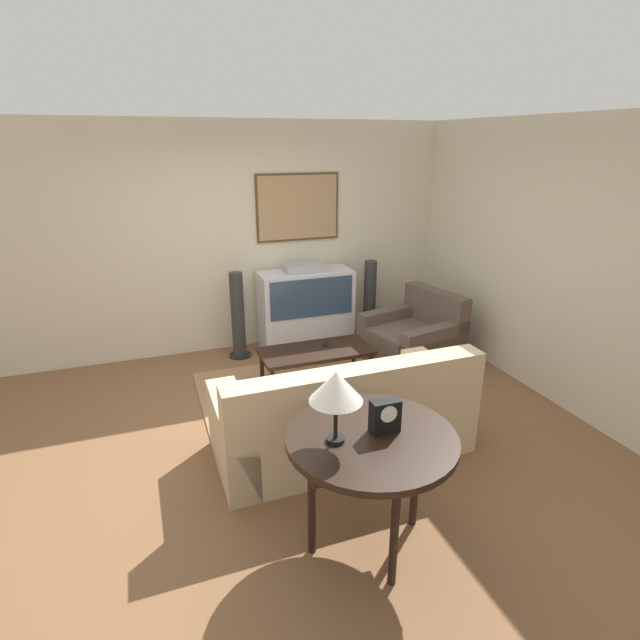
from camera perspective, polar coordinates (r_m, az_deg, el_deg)
ground_plane at (r=4.63m, az=-3.18°, el=-12.34°), size 12.00×12.00×0.00m
wall_back at (r=6.10m, az=-9.21°, el=9.12°), size 12.00×0.10×2.70m
wall_right at (r=5.41m, az=24.39°, el=6.18°), size 0.06×12.00×2.70m
area_rug at (r=5.33m, az=-1.53°, el=-7.64°), size 2.21×1.44×0.01m
tv at (r=6.19m, az=-1.63°, el=1.34°), size 1.14×0.48×1.06m
couch at (r=4.19m, az=2.74°, el=-11.11°), size 2.08×0.92×0.90m
armchair at (r=5.96m, az=10.65°, el=-2.12°), size 1.09×1.09×0.81m
coffee_table at (r=5.22m, az=-0.47°, el=-3.82°), size 1.16×0.54×0.41m
console_table at (r=3.11m, az=5.90°, el=-14.10°), size 1.04×1.04×0.81m
table_lamp at (r=2.82m, az=1.84°, el=-7.71°), size 0.31×0.31×0.45m
mantel_clock at (r=3.06m, az=7.44°, el=-10.81°), size 0.18×0.10×0.21m
remote at (r=5.33m, az=0.63°, el=-2.71°), size 0.10×0.16×0.02m
speaker_tower_left at (r=5.97m, az=-9.35°, el=0.27°), size 0.27×0.27×1.04m
speaker_tower_right at (r=6.47m, az=5.68°, el=2.00°), size 0.27×0.27×1.04m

